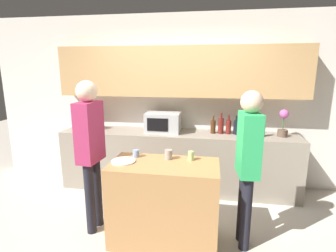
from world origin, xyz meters
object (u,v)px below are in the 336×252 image
at_px(bottle_5, 252,128).
at_px(cup_0, 191,156).
at_px(cup_1, 136,153).
at_px(toaster, 92,123).
at_px(cup_2, 168,154).
at_px(person_left, 248,157).
at_px(person_center, 90,144).
at_px(bottle_2, 228,127).
at_px(bottle_6, 263,130).
at_px(bottle_1, 221,126).
at_px(plate_on_island, 123,161).
at_px(bottle_4, 245,128).
at_px(bottle_3, 236,127).
at_px(microwave, 163,122).
at_px(potted_plant, 283,123).
at_px(bottle_0, 213,127).

height_order(bottle_5, cup_0, bottle_5).
relative_size(cup_0, cup_1, 1.22).
xyz_separation_m(toaster, cup_2, (1.44, -1.18, -0.05)).
xyz_separation_m(person_left, person_center, (-1.71, 0.01, 0.06)).
bearing_deg(bottle_2, cup_2, -120.40).
xyz_separation_m(bottle_6, person_center, (-2.06, -1.19, 0.04)).
xyz_separation_m(bottle_1, plate_on_island, (-1.06, -1.37, -0.13)).
relative_size(bottle_2, bottle_4, 1.13).
relative_size(bottle_6, cup_0, 2.49).
relative_size(bottle_6, plate_on_island, 0.96).
bearing_deg(bottle_4, person_left, -95.46).
relative_size(bottle_3, person_center, 0.16).
xyz_separation_m(microwave, cup_1, (-0.09, -1.16, -0.12)).
xyz_separation_m(potted_plant, bottle_0, (-0.99, 0.03, -0.09)).
bearing_deg(bottle_6, cup_0, -130.08).
distance_m(bottle_4, person_center, 2.25).
height_order(toaster, cup_0, toaster).
bearing_deg(cup_2, bottle_2, 59.60).
xyz_separation_m(potted_plant, bottle_4, (-0.51, 0.05, -0.10)).
height_order(potted_plant, bottle_6, potted_plant).
distance_m(bottle_6, person_center, 2.38).
bearing_deg(bottle_0, bottle_6, -6.97).
xyz_separation_m(bottle_5, cup_0, (-0.80, -1.18, -0.07)).
relative_size(bottle_0, bottle_5, 0.96).
relative_size(toaster, person_left, 0.16).
xyz_separation_m(microwave, cup_2, (0.28, -1.18, -0.11)).
relative_size(microwave, bottle_4, 2.01).
bearing_deg(bottle_0, person_left, -74.81).
bearing_deg(toaster, person_center, -65.47).
bearing_deg(bottle_1, bottle_3, -1.24).
bearing_deg(bottle_3, person_left, -89.53).
height_order(microwave, cup_0, microwave).
relative_size(bottle_0, bottle_3, 0.95).
distance_m(toaster, bottle_6, 2.63).
bearing_deg(person_center, plate_on_island, 82.40).
xyz_separation_m(toaster, person_center, (0.57, -1.25, 0.05)).
relative_size(bottle_5, person_left, 0.17).
bearing_deg(microwave, bottle_2, 1.73).
height_order(bottle_4, person_left, person_left).
bearing_deg(bottle_2, bottle_0, 179.02).
xyz_separation_m(bottle_0, bottle_1, (0.11, 0.00, 0.02)).
relative_size(bottle_1, person_left, 0.19).
height_order(potted_plant, person_center, person_center).
distance_m(bottle_4, bottle_5, 0.10).
bearing_deg(bottle_1, potted_plant, -2.26).
bearing_deg(person_center, bottle_0, 138.40).
height_order(cup_0, cup_1, cup_0).
bearing_deg(bottle_6, microwave, 177.96).
distance_m(potted_plant, bottle_2, 0.77).
bearing_deg(toaster, bottle_1, 0.96).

